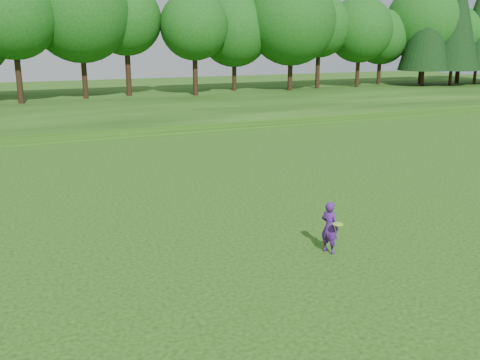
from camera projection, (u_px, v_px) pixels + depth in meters
name	position (u px, v px, depth m)	size (l,w,h in m)	color
ground	(206.00, 250.00, 15.52)	(140.00, 140.00, 0.00)	#183C0B
berm	(65.00, 108.00, 45.43)	(130.00, 30.00, 0.60)	#183C0B
walking_path	(92.00, 138.00, 33.15)	(130.00, 1.60, 0.04)	gray
treeline	(52.00, 14.00, 46.97)	(104.00, 7.00, 15.00)	#104612
woman	(330.00, 227.00, 15.19)	(0.55, 0.89, 1.52)	#481A79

